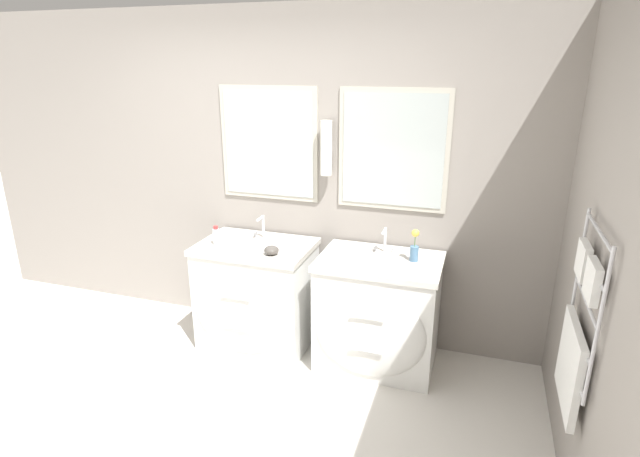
{
  "coord_description": "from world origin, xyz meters",
  "views": [
    {
      "loc": [
        1.57,
        -1.89,
        2.19
      ],
      "look_at": [
        0.55,
        1.2,
        1.1
      ],
      "focal_mm": 28.0,
      "sensor_mm": 36.0,
      "label": 1
    }
  ],
  "objects": [
    {
      "name": "flower_vase",
      "position": [
        1.17,
        1.43,
        0.95
      ],
      "size": [
        0.06,
        0.06,
        0.24
      ],
      "color": "teal",
      "rests_on": "vanity_right"
    },
    {
      "name": "vanity_left",
      "position": [
        -0.04,
        1.35,
        0.43
      ],
      "size": [
        0.88,
        0.67,
        0.85
      ],
      "color": "white",
      "rests_on": "ground_plane"
    },
    {
      "name": "wall_right",
      "position": [
        2.18,
        0.77,
        1.29
      ],
      "size": [
        0.13,
        3.58,
        2.6
      ],
      "color": "gray",
      "rests_on": "ground_plane"
    },
    {
      "name": "vanity_right",
      "position": [
        0.94,
        1.35,
        0.43
      ],
      "size": [
        0.88,
        0.67,
        0.85
      ],
      "color": "white",
      "rests_on": "ground_plane"
    },
    {
      "name": "amenity_bowl",
      "position": [
        0.17,
        1.23,
        0.88
      ],
      "size": [
        0.11,
        0.11,
        0.07
      ],
      "color": "#4C4742",
      "rests_on": "vanity_left"
    },
    {
      "name": "faucet_right",
      "position": [
        0.94,
        1.54,
        0.94
      ],
      "size": [
        0.17,
        0.12,
        0.19
      ],
      "color": "silver",
      "rests_on": "vanity_right"
    },
    {
      "name": "wall_back",
      "position": [
        0.02,
        1.75,
        1.31
      ],
      "size": [
        5.89,
        0.17,
        2.6
      ],
      "color": "gray",
      "rests_on": "ground_plane"
    },
    {
      "name": "faucet_left",
      "position": [
        -0.04,
        1.54,
        0.94
      ],
      "size": [
        0.17,
        0.12,
        0.19
      ],
      "color": "silver",
      "rests_on": "vanity_left"
    },
    {
      "name": "toiletry_bottle",
      "position": [
        -0.32,
        1.29,
        0.92
      ],
      "size": [
        0.05,
        0.05,
        0.15
      ],
      "color": "silver",
      "rests_on": "vanity_left"
    }
  ]
}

